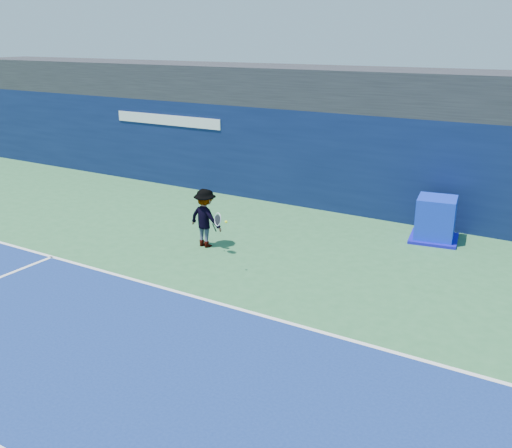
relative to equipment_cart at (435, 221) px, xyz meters
name	(u,v)px	position (x,y,z in m)	size (l,w,h in m)	color
ground	(114,377)	(-2.67, -9.08, -0.53)	(80.00, 80.00, 0.00)	#306A3C
baseline	(221,304)	(-2.67, -6.08, -0.52)	(24.00, 0.10, 0.01)	white
stadium_band	(377,89)	(-2.67, 2.42, 3.07)	(36.00, 3.00, 1.20)	black
back_wall_assembly	(361,163)	(-2.68, 1.42, 0.97)	(36.00, 1.03, 3.00)	#0A163B
equipment_cart	(435,221)	(0.00, 0.00, 0.00)	(1.38, 1.38, 1.16)	#0E27C4
tennis_player	(205,218)	(-4.90, -3.50, 0.23)	(1.25, 0.72, 1.51)	white
tennis_ball	(226,222)	(-3.47, -4.67, 0.69)	(0.06, 0.06, 0.06)	#ECF71B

